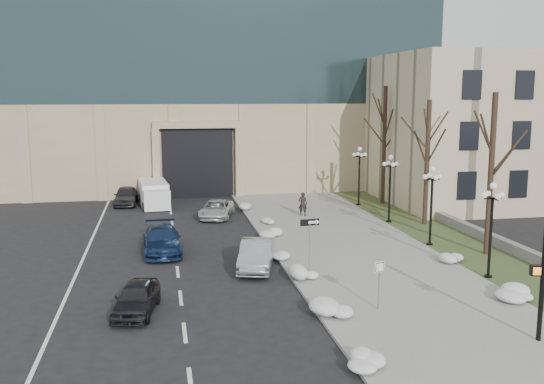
{
  "coord_description": "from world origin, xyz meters",
  "views": [
    {
      "loc": [
        -7.25,
        -19.92,
        8.95
      ],
      "look_at": [
        -1.13,
        12.73,
        3.5
      ],
      "focal_mm": 40.0,
      "sensor_mm": 36.0,
      "label": 1
    }
  ],
  "objects_px": {
    "car_a": "(136,298)",
    "lamppost_b": "(432,195)",
    "car_c": "(162,240)",
    "keep_sign": "(379,275)",
    "pedestrian": "(303,204)",
    "traffic_signal": "(541,286)",
    "lamppost_a": "(492,217)",
    "car_b": "(256,255)",
    "lamppost_d": "(359,168)",
    "car_e": "(126,196)",
    "lamppost_c": "(390,180)",
    "one_way_sign": "(313,228)",
    "box_truck": "(154,194)",
    "car_d": "(217,209)"
  },
  "relations": [
    {
      "from": "box_truck",
      "to": "lamppost_a",
      "type": "distance_m",
      "value": 27.97
    },
    {
      "from": "car_d",
      "to": "lamppost_b",
      "type": "relative_size",
      "value": 0.95
    },
    {
      "from": "pedestrian",
      "to": "lamppost_d",
      "type": "relative_size",
      "value": 0.37
    },
    {
      "from": "car_e",
      "to": "pedestrian",
      "type": "relative_size",
      "value": 2.52
    },
    {
      "from": "car_a",
      "to": "pedestrian",
      "type": "distance_m",
      "value": 20.89
    },
    {
      "from": "pedestrian",
      "to": "box_truck",
      "type": "xyz_separation_m",
      "value": [
        -10.64,
        6.73,
        -0.08
      ]
    },
    {
      "from": "car_d",
      "to": "car_b",
      "type": "bearing_deg",
      "value": -72.06
    },
    {
      "from": "keep_sign",
      "to": "lamppost_b",
      "type": "distance_m",
      "value": 11.98
    },
    {
      "from": "car_d",
      "to": "lamppost_d",
      "type": "xyz_separation_m",
      "value": [
        11.57,
        2.38,
        2.44
      ]
    },
    {
      "from": "car_a",
      "to": "car_d",
      "type": "xyz_separation_m",
      "value": [
        5.07,
        18.65,
        -0.02
      ]
    },
    {
      "from": "box_truck",
      "to": "keep_sign",
      "type": "distance_m",
      "value": 27.64
    },
    {
      "from": "lamppost_b",
      "to": "lamppost_d",
      "type": "height_order",
      "value": "same"
    },
    {
      "from": "car_c",
      "to": "keep_sign",
      "type": "xyz_separation_m",
      "value": [
        8.71,
        -11.2,
        0.84
      ]
    },
    {
      "from": "car_b",
      "to": "pedestrian",
      "type": "xyz_separation_m",
      "value": [
        5.4,
        12.3,
        0.24
      ]
    },
    {
      "from": "lamppost_a",
      "to": "lamppost_c",
      "type": "height_order",
      "value": "same"
    },
    {
      "from": "car_d",
      "to": "car_e",
      "type": "distance_m",
      "value": 9.32
    },
    {
      "from": "car_a",
      "to": "one_way_sign",
      "type": "bearing_deg",
      "value": 35.7
    },
    {
      "from": "car_a",
      "to": "keep_sign",
      "type": "distance_m",
      "value": 10.0
    },
    {
      "from": "traffic_signal",
      "to": "lamppost_c",
      "type": "xyz_separation_m",
      "value": [
        2.3,
        20.33,
        0.9
      ]
    },
    {
      "from": "car_d",
      "to": "traffic_signal",
      "type": "xyz_separation_m",
      "value": [
        9.27,
        -24.45,
        1.54
      ]
    },
    {
      "from": "lamppost_a",
      "to": "keep_sign",
      "type": "bearing_deg",
      "value": -154.62
    },
    {
      "from": "traffic_signal",
      "to": "lamppost_b",
      "type": "bearing_deg",
      "value": 91.8
    },
    {
      "from": "car_a",
      "to": "car_b",
      "type": "distance_m",
      "value": 7.89
    },
    {
      "from": "pedestrian",
      "to": "traffic_signal",
      "type": "height_order",
      "value": "traffic_signal"
    },
    {
      "from": "car_c",
      "to": "car_e",
      "type": "height_order",
      "value": "car_e"
    },
    {
      "from": "car_b",
      "to": "car_c",
      "type": "distance_m",
      "value": 6.32
    },
    {
      "from": "car_a",
      "to": "traffic_signal",
      "type": "height_order",
      "value": "traffic_signal"
    },
    {
      "from": "one_way_sign",
      "to": "lamppost_d",
      "type": "distance_m",
      "value": 18.84
    },
    {
      "from": "box_truck",
      "to": "lamppost_a",
      "type": "relative_size",
      "value": 1.28
    },
    {
      "from": "car_b",
      "to": "lamppost_d",
      "type": "relative_size",
      "value": 0.95
    },
    {
      "from": "car_c",
      "to": "keep_sign",
      "type": "bearing_deg",
      "value": -54.01
    },
    {
      "from": "one_way_sign",
      "to": "lamppost_d",
      "type": "bearing_deg",
      "value": 57.9
    },
    {
      "from": "car_a",
      "to": "lamppost_b",
      "type": "distance_m",
      "value": 18.63
    },
    {
      "from": "pedestrian",
      "to": "lamppost_d",
      "type": "xyz_separation_m",
      "value": [
        5.4,
        3.42,
        2.08
      ]
    },
    {
      "from": "lamppost_a",
      "to": "car_b",
      "type": "bearing_deg",
      "value": 160.74
    },
    {
      "from": "car_b",
      "to": "car_c",
      "type": "xyz_separation_m",
      "value": [
        -4.73,
        4.19,
        -0.01
      ]
    },
    {
      "from": "keep_sign",
      "to": "lamppost_c",
      "type": "bearing_deg",
      "value": 53.17
    },
    {
      "from": "car_c",
      "to": "one_way_sign",
      "type": "relative_size",
      "value": 1.82
    },
    {
      "from": "car_c",
      "to": "box_truck",
      "type": "xyz_separation_m",
      "value": [
        -0.51,
        14.85,
        0.18
      ]
    },
    {
      "from": "one_way_sign",
      "to": "lamppost_c",
      "type": "relative_size",
      "value": 0.59
    },
    {
      "from": "lamppost_c",
      "to": "box_truck",
      "type": "bearing_deg",
      "value": 148.56
    },
    {
      "from": "pedestrian",
      "to": "lamppost_a",
      "type": "height_order",
      "value": "lamppost_a"
    },
    {
      "from": "car_c",
      "to": "box_truck",
      "type": "distance_m",
      "value": 14.86
    },
    {
      "from": "lamppost_d",
      "to": "car_e",
      "type": "bearing_deg",
      "value": 167.41
    },
    {
      "from": "lamppost_b",
      "to": "car_c",
      "type": "bearing_deg",
      "value": 174.63
    },
    {
      "from": "pedestrian",
      "to": "keep_sign",
      "type": "bearing_deg",
      "value": 106.94
    },
    {
      "from": "car_c",
      "to": "one_way_sign",
      "type": "bearing_deg",
      "value": -38.22
    },
    {
      "from": "box_truck",
      "to": "lamppost_c",
      "type": "xyz_separation_m",
      "value": [
        16.04,
        -9.81,
        2.16
      ]
    },
    {
      "from": "car_c",
      "to": "car_d",
      "type": "relative_size",
      "value": 1.12
    },
    {
      "from": "car_d",
      "to": "car_e",
      "type": "bearing_deg",
      "value": 150.73
    }
  ]
}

